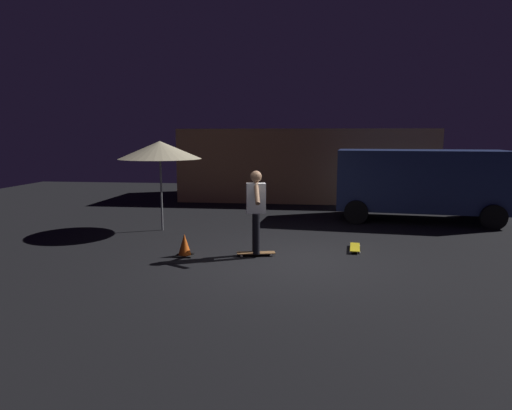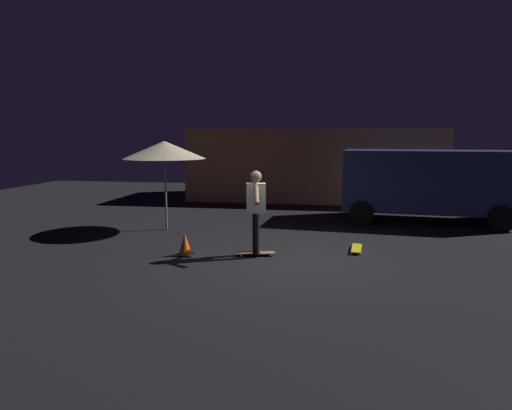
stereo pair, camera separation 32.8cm
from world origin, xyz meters
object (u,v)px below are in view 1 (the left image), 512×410
(skateboard_ridden, at_px, (256,253))
(skater, at_px, (256,206))
(traffic_cone, at_px, (185,246))
(parked_van, at_px, (420,180))
(skateboard_spare, at_px, (355,247))
(patio_umbrella, at_px, (160,150))

(skateboard_ridden, height_order, skater, skater)
(traffic_cone, bearing_deg, parked_van, 39.55)
(traffic_cone, bearing_deg, skater, 7.37)
(skateboard_ridden, relative_size, skateboard_spare, 1.01)
(skateboard_ridden, height_order, traffic_cone, traffic_cone)
(traffic_cone, bearing_deg, patio_umbrella, 118.19)
(skateboard_ridden, relative_size, traffic_cone, 1.75)
(parked_van, relative_size, skateboard_spare, 6.00)
(skateboard_spare, xyz_separation_m, skater, (-2.05, -0.72, 0.98))
(skateboard_spare, bearing_deg, skateboard_ridden, -160.63)
(skateboard_spare, xyz_separation_m, traffic_cone, (-3.50, -0.91, 0.16))
(skater, bearing_deg, patio_umbrella, 141.00)
(parked_van, xyz_separation_m, patio_umbrella, (-6.93, -2.27, 0.91))
(skater, bearing_deg, parked_van, 46.78)
(skateboard_ridden, xyz_separation_m, traffic_cone, (-1.44, -0.19, 0.16))
(skateboard_ridden, xyz_separation_m, skateboard_spare, (2.05, 0.72, 0.00))
(skateboard_spare, bearing_deg, parked_van, 60.15)
(patio_umbrella, height_order, traffic_cone, patio_umbrella)
(patio_umbrella, relative_size, skateboard_ridden, 2.86)
(skater, relative_size, traffic_cone, 3.63)
(parked_van, xyz_separation_m, skater, (-4.21, -4.48, -0.12))
(parked_van, distance_m, skater, 6.15)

